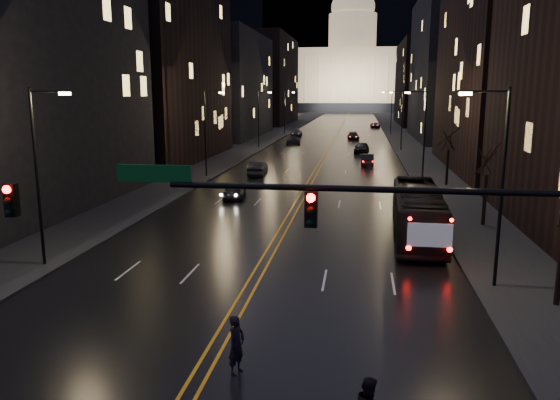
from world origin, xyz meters
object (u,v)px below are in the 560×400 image
at_px(traffic_signal, 399,230).
at_px(oncoming_car_b, 258,169).
at_px(bus, 417,213).
at_px(oncoming_car_a, 234,190).
at_px(pedestrian_a, 237,345).
at_px(receding_car_a, 368,160).

xyz_separation_m(traffic_signal, oncoming_car_b, (-11.80, 41.94, -4.33)).
distance_m(bus, oncoming_car_a, 17.61).
bearing_deg(pedestrian_a, traffic_signal, -79.33).
bearing_deg(oncoming_car_b, receding_car_a, -142.45).
bearing_deg(bus, receding_car_a, 96.55).
xyz_separation_m(receding_car_a, pedestrian_a, (-4.68, -51.03, 0.29)).
distance_m(oncoming_car_b, receding_car_a, 15.37).
relative_size(traffic_signal, receding_car_a, 4.19).
height_order(bus, receding_car_a, bus).
height_order(oncoming_car_b, receding_car_a, oncoming_car_b).
relative_size(oncoming_car_b, pedestrian_a, 2.43).
distance_m(bus, pedestrian_a, 18.89).
xyz_separation_m(traffic_signal, bus, (2.44, 18.32, -3.50)).
distance_m(traffic_signal, oncoming_car_b, 43.78).
relative_size(receding_car_a, pedestrian_a, 2.14).
distance_m(receding_car_a, pedestrian_a, 51.25).
height_order(oncoming_car_a, oncoming_car_b, oncoming_car_b).
relative_size(traffic_signal, pedestrian_a, 8.95).
height_order(oncoming_car_a, pedestrian_a, pedestrian_a).
bearing_deg(oncoming_car_b, oncoming_car_a, 88.90).
relative_size(oncoming_car_a, receding_car_a, 1.02).
xyz_separation_m(bus, pedestrian_a, (-7.23, -17.44, -0.64)).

